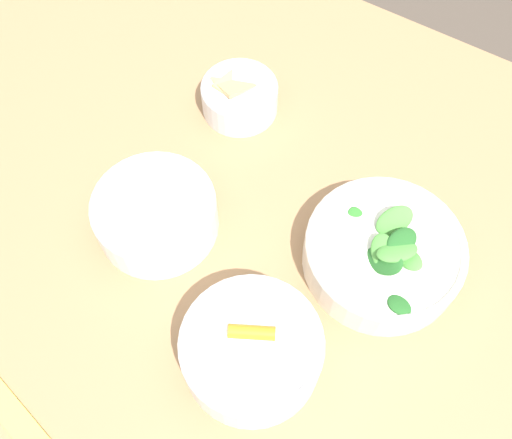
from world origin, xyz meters
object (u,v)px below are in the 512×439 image
object	(u,v)px
bowl_carrots	(252,349)
bowl_greens	(384,253)
bowl_cookies	(239,96)
bowl_beans_hotdog	(156,215)

from	to	relation	value
bowl_carrots	bowl_greens	distance (m)	0.20
bowl_carrots	bowl_cookies	bearing A→B (deg)	-54.34
bowl_carrots	bowl_greens	world-z (taller)	bowl_greens
bowl_beans_hotdog	bowl_carrots	bearing A→B (deg)	157.57
bowl_carrots	bowl_greens	size ratio (longest dim) A/B	0.81
bowl_carrots	bowl_beans_hotdog	xyz separation A→B (m)	(0.20, -0.08, -0.01)
bowl_greens	bowl_cookies	distance (m)	0.31
bowl_carrots	bowl_beans_hotdog	distance (m)	0.22
bowl_greens	bowl_beans_hotdog	size ratio (longest dim) A/B	1.24
bowl_greens	bowl_beans_hotdog	distance (m)	0.29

